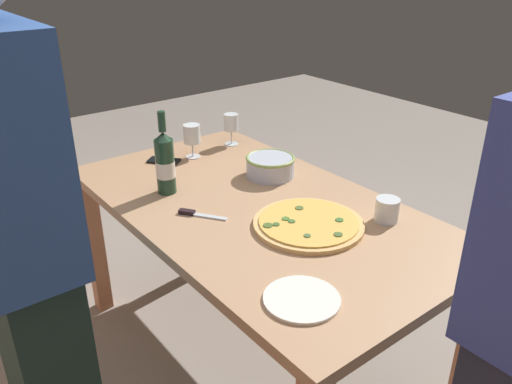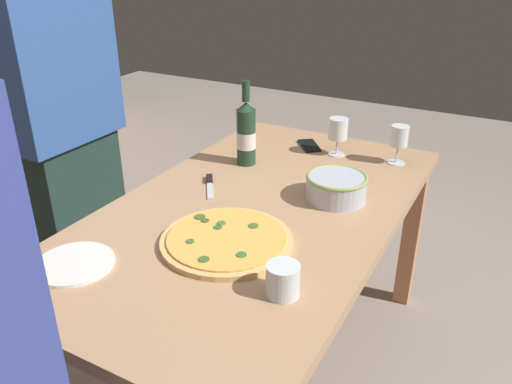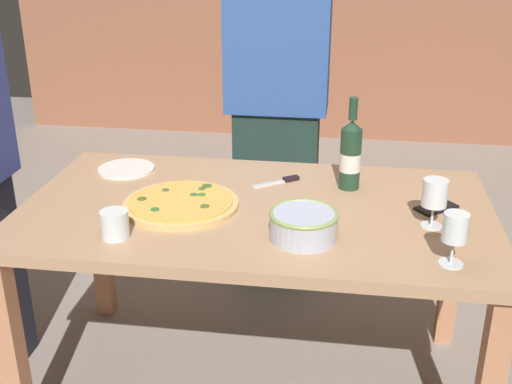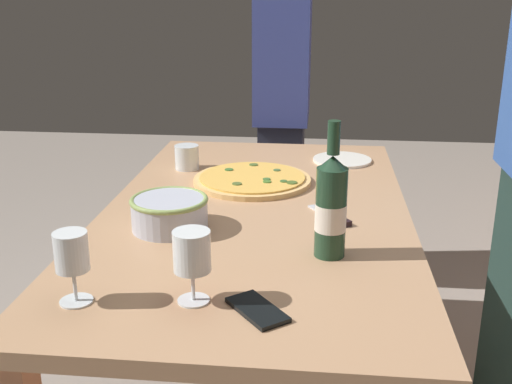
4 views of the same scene
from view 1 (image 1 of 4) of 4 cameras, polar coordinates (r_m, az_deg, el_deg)
ground_plane at (r=2.43m, az=-0.00°, el=-17.35°), size 8.00×8.00×0.00m
dining_table at (r=2.04m, az=-0.00°, el=-3.69°), size 1.60×0.90×0.75m
pizza at (r=1.85m, az=5.79°, el=-3.49°), size 0.39×0.39×0.03m
serving_bowl at (r=2.23m, az=1.58°, el=2.94°), size 0.21×0.21×0.09m
wine_bottle at (r=2.08m, az=-9.97°, el=3.23°), size 0.08×0.08×0.34m
wine_glass_near_pizza at (r=2.58m, az=-2.75°, el=7.47°), size 0.07×0.07×0.16m
wine_glass_by_bottle at (r=2.44m, az=-7.07°, el=6.16°), size 0.08×0.08×0.16m
cup_amber at (r=1.92m, az=14.22°, el=-1.91°), size 0.09×0.09×0.09m
side_plate at (r=1.49m, az=5.04°, el=-11.65°), size 0.22×0.22×0.01m
cell_phone at (r=2.43m, az=-10.10°, el=3.40°), size 0.16×0.14×0.01m
pizza_knife at (r=1.93m, az=-6.60°, el=-2.41°), size 0.17×0.13×0.02m
person_host at (r=1.60m, az=-24.37°, el=-5.97°), size 0.45×0.24×1.73m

